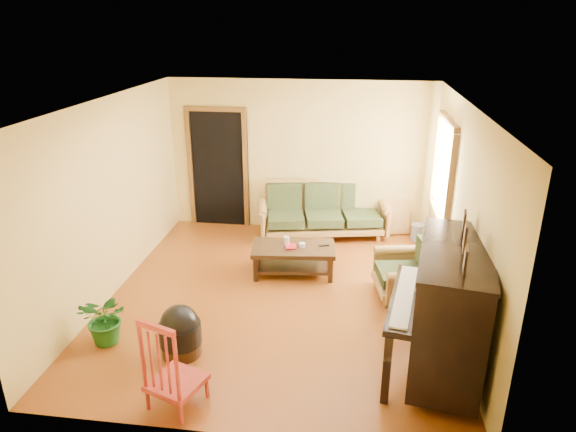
# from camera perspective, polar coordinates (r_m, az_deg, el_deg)

# --- Properties ---
(floor) EXTENTS (5.00, 5.00, 0.00)m
(floor) POSITION_cam_1_polar(r_m,az_deg,el_deg) (7.05, -1.05, -8.92)
(floor) COLOR #622D0C
(floor) RESTS_ON ground
(doorway) EXTENTS (1.08, 0.16, 2.05)m
(doorway) POSITION_cam_1_polar(r_m,az_deg,el_deg) (9.18, -7.78, 5.14)
(doorway) COLOR black
(doorway) RESTS_ON floor
(window) EXTENTS (0.12, 1.36, 1.46)m
(window) POSITION_cam_1_polar(r_m,az_deg,el_deg) (7.71, 16.91, 4.96)
(window) COLOR white
(window) RESTS_ON right_wall
(sofa) EXTENTS (2.30, 1.30, 0.93)m
(sofa) POSITION_cam_1_polar(r_m,az_deg,el_deg) (8.75, 3.96, 0.60)
(sofa) COLOR olive
(sofa) RESTS_ON floor
(coffee_table) EXTENTS (1.25, 0.77, 0.43)m
(coffee_table) POSITION_cam_1_polar(r_m,az_deg,el_deg) (7.55, 0.60, -4.89)
(coffee_table) COLOR black
(coffee_table) RESTS_ON floor
(armchair) EXTENTS (0.95, 0.98, 0.85)m
(armchair) POSITION_cam_1_polar(r_m,az_deg,el_deg) (7.02, 12.75, -5.67)
(armchair) COLOR olive
(armchair) RESTS_ON floor
(piano) EXTENTS (1.21, 1.74, 1.42)m
(piano) POSITION_cam_1_polar(r_m,az_deg,el_deg) (5.61, 17.49, -10.16)
(piano) COLOR black
(piano) RESTS_ON floor
(footstool) EXTENTS (0.58, 0.58, 0.45)m
(footstool) POSITION_cam_1_polar(r_m,az_deg,el_deg) (5.98, -11.86, -12.96)
(footstool) COLOR black
(footstool) RESTS_ON floor
(red_chair) EXTENTS (0.62, 0.64, 1.00)m
(red_chair) POSITION_cam_1_polar(r_m,az_deg,el_deg) (5.16, -12.49, -15.39)
(red_chair) COLOR maroon
(red_chair) RESTS_ON floor
(leaning_frame) EXTENTS (0.48, 0.19, 0.63)m
(leaning_frame) POSITION_cam_1_polar(r_m,az_deg,el_deg) (9.04, 11.87, -0.16)
(leaning_frame) COLOR #C28840
(leaning_frame) RESTS_ON floor
(ceramic_crock) EXTENTS (0.28, 0.28, 0.28)m
(ceramic_crock) POSITION_cam_1_polar(r_m,az_deg,el_deg) (8.96, 14.19, -1.76)
(ceramic_crock) COLOR #314293
(ceramic_crock) RESTS_ON floor
(potted_plant) EXTENTS (0.67, 0.61, 0.63)m
(potted_plant) POSITION_cam_1_polar(r_m,az_deg,el_deg) (6.34, -19.51, -10.71)
(potted_plant) COLOR #175119
(potted_plant) RESTS_ON floor
(book) EXTENTS (0.18, 0.22, 0.02)m
(book) POSITION_cam_1_polar(r_m,az_deg,el_deg) (7.42, -0.25, -3.41)
(book) COLOR maroon
(book) RESTS_ON coffee_table
(candle) EXTENTS (0.10, 0.10, 0.13)m
(candle) POSITION_cam_1_polar(r_m,az_deg,el_deg) (7.47, -0.16, -2.77)
(candle) COLOR white
(candle) RESTS_ON coffee_table
(glass_jar) EXTENTS (0.12, 0.12, 0.06)m
(glass_jar) POSITION_cam_1_polar(r_m,az_deg,el_deg) (7.42, 1.59, -3.24)
(glass_jar) COLOR white
(glass_jar) RESTS_ON coffee_table
(remote) EXTENTS (0.15, 0.08, 0.01)m
(remote) POSITION_cam_1_polar(r_m,az_deg,el_deg) (7.48, 4.03, -3.28)
(remote) COLOR black
(remote) RESTS_ON coffee_table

